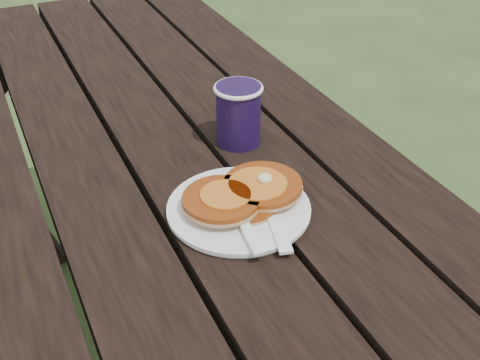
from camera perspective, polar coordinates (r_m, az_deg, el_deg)
name	(u,v)px	position (r m, az deg, el deg)	size (l,w,h in m)	color
picnic_table	(174,291)	(1.35, -6.32, -10.40)	(1.36, 1.80, 0.75)	black
plate	(239,209)	(0.93, -0.13, -2.81)	(0.22, 0.22, 0.01)	white
pancake_stack	(244,194)	(0.92, 0.36, -1.32)	(0.19, 0.13, 0.04)	#893B0F
knife	(273,214)	(0.91, 3.12, -3.23)	(0.02, 0.18, 0.01)	white
fork	(247,230)	(0.87, 0.70, -4.78)	(0.03, 0.16, 0.01)	white
coffee_cup	(238,111)	(1.07, -0.15, 6.54)	(0.09, 0.09, 0.11)	#1C0C35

